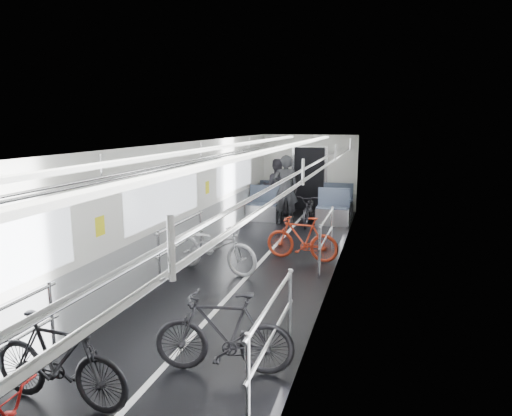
{
  "coord_description": "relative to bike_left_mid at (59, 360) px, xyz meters",
  "views": [
    {
      "loc": [
        2.36,
        -7.4,
        2.79
      ],
      "look_at": [
        0.0,
        0.83,
        1.17
      ],
      "focal_mm": 32.0,
      "sensor_mm": 36.0,
      "label": 1
    }
  ],
  "objects": [
    {
      "name": "bike_left_mid",
      "position": [
        0.0,
        0.0,
        0.0
      ],
      "size": [
        1.61,
        0.52,
        0.96
      ],
      "primitive_type": "imported",
      "rotation": [
        0.0,
        0.0,
        1.53
      ],
      "color": "black",
      "rests_on": "floor"
    },
    {
      "name": "bike_left_far",
      "position": [
        -0.03,
        4.3,
        0.01
      ],
      "size": [
        1.95,
        1.04,
        0.97
      ],
      "primitive_type": "imported",
      "rotation": [
        0.0,
        0.0,
        1.35
      ],
      "color": "#ADADB2",
      "rests_on": "floor"
    },
    {
      "name": "bike_aisle",
      "position": [
        1.04,
        8.76,
        -0.05
      ],
      "size": [
        0.57,
        1.64,
        0.86
      ],
      "primitive_type": "imported",
      "rotation": [
        0.0,
        0.0,
        0.0
      ],
      "color": "black",
      "rests_on": "floor"
    },
    {
      "name": "car_shell",
      "position": [
        0.65,
        5.74,
        0.65
      ],
      "size": [
        3.02,
        14.01,
        2.41
      ],
      "color": "black",
      "rests_on": "ground"
    },
    {
      "name": "person_seated",
      "position": [
        -0.18,
        9.92,
        0.37
      ],
      "size": [
        0.92,
        0.77,
        1.7
      ],
      "primitive_type": "imported",
      "rotation": [
        0.0,
        0.0,
        3.3
      ],
      "color": "#2B2930",
      "rests_on": "floor"
    },
    {
      "name": "bike_right_far",
      "position": [
        1.43,
        5.48,
        -0.02
      ],
      "size": [
        1.55,
        0.6,
        0.91
      ],
      "primitive_type": "imported",
      "rotation": [
        0.0,
        0.0,
        -1.69
      ],
      "color": "#AD2D15",
      "rests_on": "floor"
    },
    {
      "name": "person_standing",
      "position": [
        0.36,
        8.76,
        0.48
      ],
      "size": [
        0.79,
        0.61,
        1.91
      ],
      "primitive_type": "imported",
      "rotation": [
        0.0,
        0.0,
        3.39
      ],
      "color": "black",
      "rests_on": "floor"
    },
    {
      "name": "bike_right_near",
      "position": [
        1.36,
        1.02,
        -0.0
      ],
      "size": [
        1.64,
        0.71,
        0.96
      ],
      "primitive_type": "imported",
      "rotation": [
        0.0,
        0.0,
        -1.4
      ],
      "color": "black",
      "rests_on": "floor"
    }
  ]
}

